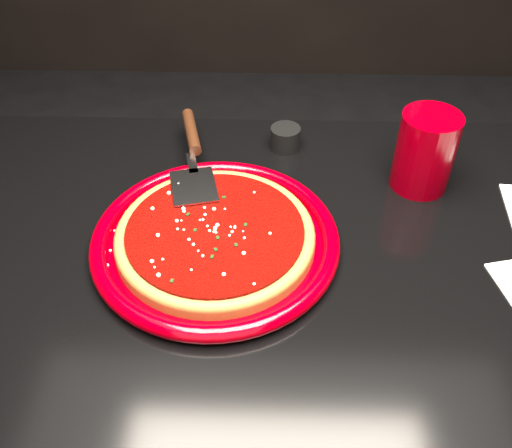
{
  "coord_description": "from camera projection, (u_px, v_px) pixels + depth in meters",
  "views": [
    {
      "loc": [
        -0.04,
        -0.56,
        1.36
      ],
      "look_at": [
        -0.06,
        0.08,
        0.77
      ],
      "focal_mm": 40.0,
      "sensor_mm": 36.0,
      "label": 1
    }
  ],
  "objects": [
    {
      "name": "basil_flecks",
      "position": [
        215.0,
        228.0,
        0.84
      ],
      "size": [
        0.23,
        0.23,
        0.0
      ],
      "primitive_type": null,
      "color": "black",
      "rests_on": "plate"
    },
    {
      "name": "ramekin",
      "position": [
        285.0,
        138.0,
        1.04
      ],
      "size": [
        0.07,
        0.07,
        0.04
      ],
      "primitive_type": "cylinder",
      "rotation": [
        0.0,
        0.0,
        -0.34
      ],
      "color": "black",
      "rests_on": "table"
    },
    {
      "name": "cup",
      "position": [
        425.0,
        152.0,
        0.93
      ],
      "size": [
        0.12,
        0.12,
        0.13
      ],
      "primitive_type": "cylinder",
      "rotation": [
        0.0,
        0.0,
        0.3
      ],
      "color": "#7D0009",
      "rests_on": "table"
    },
    {
      "name": "pizza_sauce",
      "position": [
        215.0,
        232.0,
        0.84
      ],
      "size": [
        0.33,
        0.33,
        0.01
      ],
      "primitive_type": "cylinder",
      "rotation": [
        0.0,
        0.0,
        0.31
      ],
      "color": "#660603",
      "rests_on": "plate"
    },
    {
      "name": "pizza_server",
      "position": [
        194.0,
        155.0,
        0.96
      ],
      "size": [
        0.15,
        0.31,
        0.02
      ],
      "primitive_type": null,
      "rotation": [
        0.0,
        0.0,
        0.23
      ],
      "color": "silver",
      "rests_on": "plate"
    },
    {
      "name": "pizza_crust_rim",
      "position": [
        215.0,
        234.0,
        0.85
      ],
      "size": [
        0.38,
        0.38,
        0.02
      ],
      "primitive_type": "torus",
      "rotation": [
        0.0,
        0.0,
        0.31
      ],
      "color": "brown",
      "rests_on": "plate"
    },
    {
      "name": "pizza_crust",
      "position": [
        215.0,
        238.0,
        0.85
      ],
      "size": [
        0.38,
        0.38,
        0.01
      ],
      "primitive_type": "cylinder",
      "rotation": [
        0.0,
        0.0,
        0.31
      ],
      "color": "brown",
      "rests_on": "plate"
    },
    {
      "name": "parmesan_dusting",
      "position": [
        215.0,
        228.0,
        0.84
      ],
      "size": [
        0.26,
        0.26,
        0.01
      ],
      "primitive_type": null,
      "color": "beige",
      "rests_on": "plate"
    },
    {
      "name": "table",
      "position": [
        284.0,
        404.0,
        1.08
      ],
      "size": [
        1.2,
        0.8,
        0.75
      ],
      "primitive_type": "cube",
      "color": "black",
      "rests_on": "floor"
    },
    {
      "name": "plate",
      "position": [
        215.0,
        240.0,
        0.85
      ],
      "size": [
        0.47,
        0.47,
        0.03
      ],
      "primitive_type": "cylinder",
      "rotation": [
        0.0,
        0.0,
        0.31
      ],
      "color": "#730007",
      "rests_on": "table"
    }
  ]
}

